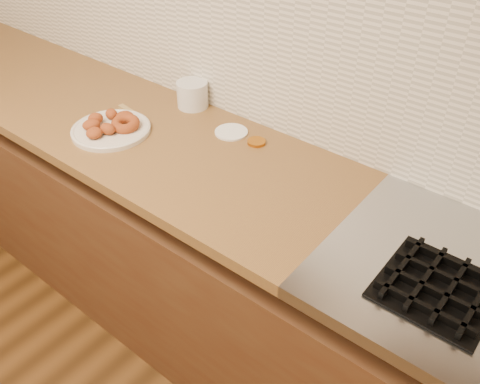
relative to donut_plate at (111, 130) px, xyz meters
The scene contains 10 objects.
base_cabinet 0.65m from the donut_plate, 12.65° to the left, with size 3.60×0.60×0.77m, color #4F331C.
butcher_block 0.28m from the donut_plate, 162.28° to the left, with size 2.30×0.62×0.04m, color brown.
backsplash 0.62m from the donut_plate, 45.14° to the left, with size 3.60×0.02×0.60m, color silver.
donut_plate is the anchor object (origin of this frame).
ring_donut 0.06m from the donut_plate, 39.77° to the left, with size 0.10×0.10×0.03m, color #9E431C.
fried_dough_chunks 0.03m from the donut_plate, 151.04° to the right, with size 0.15×0.22×0.04m.
plastic_tub 0.34m from the donut_plate, 73.83° to the left, with size 0.12×0.12×0.10m, color silver.
tub_lid 0.42m from the donut_plate, 37.67° to the left, with size 0.12×0.12×0.01m, color white.
brass_jar_lid 0.52m from the donut_plate, 30.17° to the left, with size 0.06×0.06×0.01m, color #B96E1A.
wooden_utensil 0.14m from the donut_plate, 104.35° to the left, with size 0.17×0.02×0.01m, color #A48348.
Camera 1 is at (0.95, 0.67, 1.82)m, focal length 38.00 mm.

